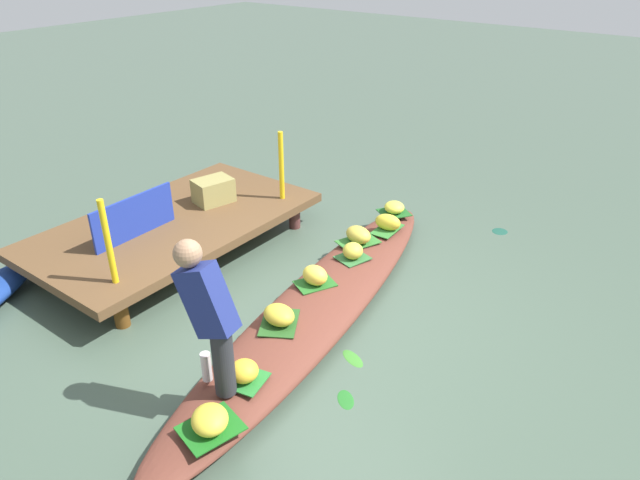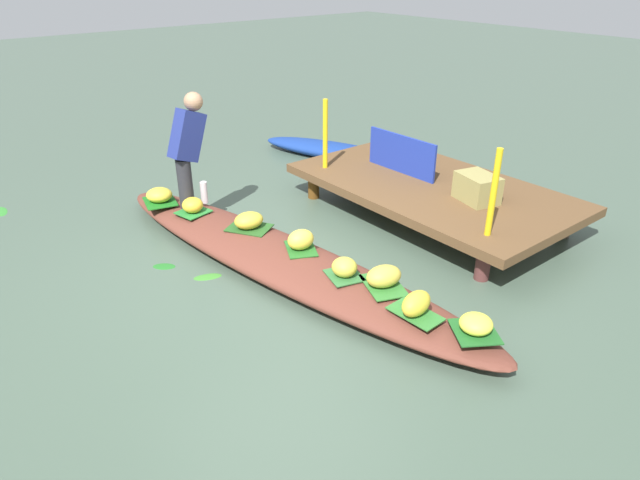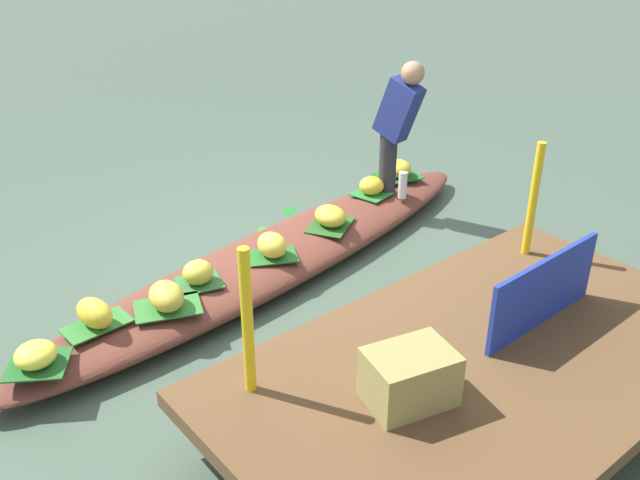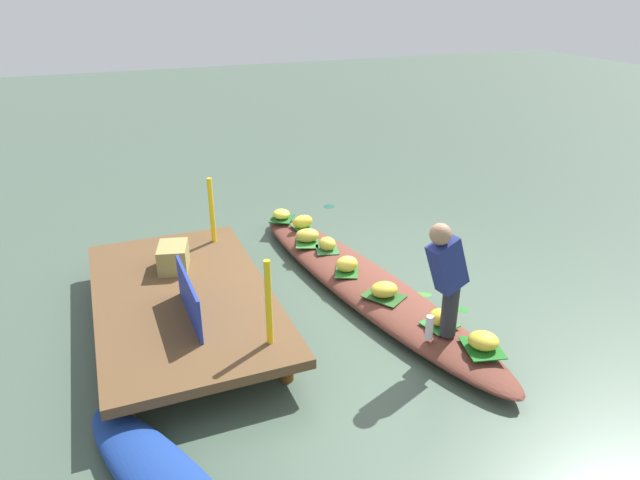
{
  "view_description": "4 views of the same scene",
  "coord_description": "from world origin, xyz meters",
  "px_view_note": "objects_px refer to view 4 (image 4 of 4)",
  "views": [
    {
      "loc": [
        -3.62,
        -2.76,
        3.29
      ],
      "look_at": [
        0.5,
        0.35,
        0.52
      ],
      "focal_mm": 32.39,
      "sensor_mm": 36.0,
      "label": 1
    },
    {
      "loc": [
        3.94,
        -2.66,
        2.73
      ],
      "look_at": [
        0.34,
        0.24,
        0.38
      ],
      "focal_mm": 31.43,
      "sensor_mm": 36.0,
      "label": 2
    },
    {
      "loc": [
        2.8,
        3.96,
        2.75
      ],
      "look_at": [
        -0.01,
        0.53,
        0.48
      ],
      "focal_mm": 38.52,
      "sensor_mm": 36.0,
      "label": 3
    },
    {
      "loc": [
        -5.38,
        2.71,
        3.44
      ],
      "look_at": [
        0.42,
        0.39,
        0.58
      ],
      "focal_mm": 32.14,
      "sensor_mm": 36.0,
      "label": 4
    }
  ],
  "objects_px": {
    "banana_bunch_5": "(440,317)",
    "banana_bunch_0": "(483,341)",
    "banana_bunch_1": "(307,235)",
    "banana_bunch_4": "(327,244)",
    "banana_bunch_3": "(303,222)",
    "vendor_person": "(447,274)",
    "banana_bunch_7": "(384,290)",
    "market_banner": "(189,297)",
    "water_bottle": "(429,327)",
    "banana_bunch_2": "(281,214)",
    "banana_bunch_6": "(347,264)",
    "vendor_boat": "(364,284)",
    "produce_crate": "(173,257)"
  },
  "relations": [
    {
      "from": "banana_bunch_0",
      "to": "banana_bunch_3",
      "type": "relative_size",
      "value": 0.96
    },
    {
      "from": "vendor_boat",
      "to": "banana_bunch_5",
      "type": "bearing_deg",
      "value": -177.77
    },
    {
      "from": "banana_bunch_1",
      "to": "banana_bunch_4",
      "type": "relative_size",
      "value": 1.4
    },
    {
      "from": "banana_bunch_0",
      "to": "market_banner",
      "type": "relative_size",
      "value": 0.28
    },
    {
      "from": "banana_bunch_3",
      "to": "vendor_person",
      "type": "height_order",
      "value": "vendor_person"
    },
    {
      "from": "banana_bunch_6",
      "to": "banana_bunch_2",
      "type": "bearing_deg",
      "value": 6.42
    },
    {
      "from": "banana_bunch_4",
      "to": "market_banner",
      "type": "height_order",
      "value": "market_banner"
    },
    {
      "from": "water_bottle",
      "to": "produce_crate",
      "type": "relative_size",
      "value": 0.56
    },
    {
      "from": "banana_bunch_0",
      "to": "banana_bunch_1",
      "type": "distance_m",
      "value": 2.97
    },
    {
      "from": "banana_bunch_5",
      "to": "banana_bunch_0",
      "type": "bearing_deg",
      "value": -162.69
    },
    {
      "from": "banana_bunch_7",
      "to": "vendor_person",
      "type": "distance_m",
      "value": 1.1
    },
    {
      "from": "vendor_boat",
      "to": "banana_bunch_1",
      "type": "xyz_separation_m",
      "value": [
        1.13,
        0.29,
        0.21
      ]
    },
    {
      "from": "banana_bunch_2",
      "to": "banana_bunch_5",
      "type": "height_order",
      "value": "banana_bunch_5"
    },
    {
      "from": "banana_bunch_5",
      "to": "market_banner",
      "type": "xyz_separation_m",
      "value": [
        0.82,
        2.35,
        0.3
      ]
    },
    {
      "from": "market_banner",
      "to": "vendor_person",
      "type": "bearing_deg",
      "value": -115.43
    },
    {
      "from": "banana_bunch_1",
      "to": "banana_bunch_4",
      "type": "distance_m",
      "value": 0.36
    },
    {
      "from": "vendor_boat",
      "to": "banana_bunch_0",
      "type": "relative_size",
      "value": 16.78
    },
    {
      "from": "banana_bunch_3",
      "to": "banana_bunch_4",
      "type": "height_order",
      "value": "banana_bunch_3"
    },
    {
      "from": "vendor_boat",
      "to": "banana_bunch_5",
      "type": "relative_size",
      "value": 21.57
    },
    {
      "from": "banana_bunch_1",
      "to": "water_bottle",
      "type": "relative_size",
      "value": 1.27
    },
    {
      "from": "banana_bunch_5",
      "to": "banana_bunch_4",
      "type": "bearing_deg",
      "value": 10.75
    },
    {
      "from": "banana_bunch_5",
      "to": "market_banner",
      "type": "height_order",
      "value": "market_banner"
    },
    {
      "from": "banana_bunch_5",
      "to": "water_bottle",
      "type": "xyz_separation_m",
      "value": [
        -0.17,
        0.23,
        0.04
      ]
    },
    {
      "from": "banana_bunch_7",
      "to": "produce_crate",
      "type": "relative_size",
      "value": 0.69
    },
    {
      "from": "banana_bunch_3",
      "to": "banana_bunch_6",
      "type": "distance_m",
      "value": 1.43
    },
    {
      "from": "banana_bunch_1",
      "to": "banana_bunch_5",
      "type": "distance_m",
      "value": 2.44
    },
    {
      "from": "vendor_boat",
      "to": "banana_bunch_6",
      "type": "bearing_deg",
      "value": 35.31
    },
    {
      "from": "banana_bunch_7",
      "to": "water_bottle",
      "type": "height_order",
      "value": "water_bottle"
    },
    {
      "from": "banana_bunch_4",
      "to": "banana_bunch_0",
      "type": "bearing_deg",
      "value": -167.94
    },
    {
      "from": "banana_bunch_7",
      "to": "produce_crate",
      "type": "xyz_separation_m",
      "value": [
        1.23,
        2.08,
        0.22
      ]
    },
    {
      "from": "vendor_boat",
      "to": "banana_bunch_7",
      "type": "xyz_separation_m",
      "value": [
        -0.54,
        0.02,
        0.21
      ]
    },
    {
      "from": "water_bottle",
      "to": "banana_bunch_5",
      "type": "bearing_deg",
      "value": -54.38
    },
    {
      "from": "vendor_person",
      "to": "produce_crate",
      "type": "xyz_separation_m",
      "value": [
        2.13,
        2.23,
        -0.39
      ]
    },
    {
      "from": "banana_bunch_1",
      "to": "banana_bunch_6",
      "type": "relative_size",
      "value": 1.18
    },
    {
      "from": "banana_bunch_6",
      "to": "produce_crate",
      "type": "height_order",
      "value": "produce_crate"
    },
    {
      "from": "banana_bunch_2",
      "to": "banana_bunch_7",
      "type": "bearing_deg",
      "value": -172.28
    },
    {
      "from": "banana_bunch_0",
      "to": "produce_crate",
      "type": "xyz_separation_m",
      "value": [
        2.44,
        2.5,
        0.22
      ]
    },
    {
      "from": "vendor_person",
      "to": "banana_bunch_1",
      "type": "bearing_deg",
      "value": 9.58
    },
    {
      "from": "banana_bunch_7",
      "to": "market_banner",
      "type": "relative_size",
      "value": 0.3
    },
    {
      "from": "banana_bunch_1",
      "to": "vendor_person",
      "type": "distance_m",
      "value": 2.67
    },
    {
      "from": "banana_bunch_1",
      "to": "market_banner",
      "type": "relative_size",
      "value": 0.31
    },
    {
      "from": "banana_bunch_5",
      "to": "produce_crate",
      "type": "distance_m",
      "value": 3.05
    },
    {
      "from": "banana_bunch_4",
      "to": "banana_bunch_3",
      "type": "bearing_deg",
      "value": 3.57
    },
    {
      "from": "vendor_boat",
      "to": "banana_bunch_4",
      "type": "relative_size",
      "value": 21.65
    },
    {
      "from": "banana_bunch_4",
      "to": "market_banner",
      "type": "xyz_separation_m",
      "value": [
        -1.23,
        1.96,
        0.3
      ]
    },
    {
      "from": "banana_bunch_7",
      "to": "produce_crate",
      "type": "bearing_deg",
      "value": 59.46
    },
    {
      "from": "banana_bunch_7",
      "to": "banana_bunch_1",
      "type": "bearing_deg",
      "value": 9.48
    },
    {
      "from": "banana_bunch_2",
      "to": "water_bottle",
      "type": "relative_size",
      "value": 1.0
    },
    {
      "from": "banana_bunch_3",
      "to": "vendor_person",
      "type": "xyz_separation_m",
      "value": [
        -3.02,
        -0.33,
        0.6
      ]
    },
    {
      "from": "banana_bunch_6",
      "to": "vendor_boat",
      "type": "bearing_deg",
      "value": -135.81
    }
  ]
}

